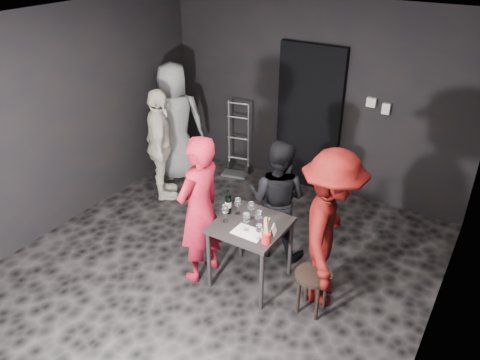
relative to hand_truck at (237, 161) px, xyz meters
The scene contains 26 objects.
floor 2.45m from the hand_truck, 64.50° to the right, with size 4.50×5.00×0.02m, color black.
ceiling 3.48m from the hand_truck, 64.50° to the right, with size 4.50×5.00×0.02m, color silver.
wall_back 1.58m from the hand_truck, 15.82° to the left, with size 4.50×0.04×2.70m, color black.
wall_left 2.75m from the hand_truck, 118.58° to the right, with size 0.04×5.00×2.70m, color black.
wall_right 4.13m from the hand_truck, 33.72° to the right, with size 0.04×5.00×2.70m, color black.
doorway 1.36m from the hand_truck, 12.75° to the left, with size 0.95×0.10×2.10m, color black.
wallbox_upper 2.28m from the hand_truck, ahead, with size 0.12×0.06×0.12m, color #B7B7B2.
wallbox_lower 2.42m from the hand_truck, ahead, with size 0.10×0.06×0.14m, color #B7B7B2.
hand_truck is the anchor object (origin of this frame).
tasting_table 2.60m from the hand_truck, 54.90° to the right, with size 0.72×0.72×0.75m.
stool 3.11m from the hand_truck, 44.08° to the right, with size 0.37×0.37×0.47m.
server_red 2.57m from the hand_truck, 67.28° to the right, with size 0.68×0.45×1.87m, color #A61126.
woman_black 2.14m from the hand_truck, 45.37° to the right, with size 0.68×0.37×1.40m, color black.
man_maroon 3.04m from the hand_truck, 40.12° to the right, with size 1.23×0.57×1.90m, color #4F0908.
bystander_cream 1.42m from the hand_truck, 114.38° to the right, with size 0.99×0.47×1.69m, color white.
bystander_grey 1.26m from the hand_truck, 142.51° to the right, with size 1.04×0.57×2.12m, color gray.
tasting_mat 2.78m from the hand_truck, 55.63° to the right, with size 0.32×0.21×0.00m, color white.
wine_glass_a 2.60m from the hand_truck, 60.87° to the right, with size 0.08×0.08×0.21m, color white, non-canonical shape.
wine_glass_b 2.45m from the hand_truck, 57.87° to the right, with size 0.08×0.08×0.21m, color white, non-canonical shape.
wine_glass_c 2.55m from the hand_truck, 54.63° to the right, with size 0.08×0.08×0.22m, color white, non-canonical shape.
wine_glass_d 2.75m from the hand_truck, 56.07° to the right, with size 0.08×0.08×0.22m, color white, non-canonical shape.
wine_glass_e 2.91m from the hand_truck, 53.72° to the right, with size 0.07×0.07×0.19m, color white, non-canonical shape.
wine_glass_f 2.70m from the hand_truck, 53.24° to the right, with size 0.08×0.08×0.20m, color white, non-canonical shape.
wine_bottle 2.44m from the hand_truck, 60.38° to the right, with size 0.07×0.07×0.28m.
breadstick_cup 2.97m from the hand_truck, 52.46° to the right, with size 0.10×0.10×0.30m.
reserved_card 2.81m from the hand_truck, 50.84° to the right, with size 0.07×0.12×0.09m, color white, non-canonical shape.
Camera 1 is at (2.45, -3.38, 3.47)m, focal length 35.00 mm.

